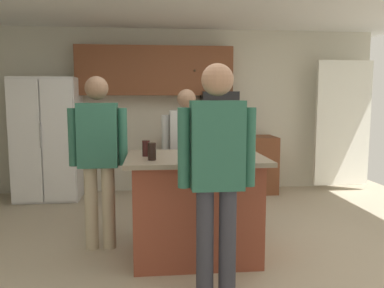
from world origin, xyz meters
name	(u,v)px	position (x,y,z in m)	size (l,w,h in m)	color
floor	(201,256)	(0.00, 0.00, 0.00)	(7.04, 7.04, 0.00)	#B7A88E
back_wall	(180,111)	(0.00, 2.80, 1.30)	(6.40, 0.10, 2.60)	beige
french_door_window_panel	(343,124)	(2.60, 2.40, 1.10)	(0.90, 0.06, 2.00)	white
cabinet_run_upper	(155,71)	(-0.40, 2.60, 1.93)	(2.40, 0.38, 0.75)	brown
cabinet_run_lower	(219,165)	(0.60, 2.48, 0.45)	(1.80, 0.63, 0.90)	brown
refrigerator	(48,139)	(-2.00, 2.38, 0.90)	(0.92, 0.76, 1.81)	white
microwave_over_range	(219,102)	(0.60, 2.50, 1.45)	(0.56, 0.40, 0.32)	black
kitchen_island	(195,206)	(-0.05, 0.03, 0.49)	(1.28, 0.94, 0.97)	brown
person_guest_by_door	(187,149)	(-0.06, 0.85, 0.92)	(0.57, 0.22, 1.61)	#383842
person_guest_left	(98,151)	(-0.98, 0.31, 1.00)	(0.57, 0.23, 1.72)	tan
person_elder_center	(217,166)	(0.01, -0.79, 1.02)	(0.57, 0.23, 1.76)	#383842
glass_pilsner	(146,148)	(-0.51, 0.05, 1.05)	(0.07, 0.07, 0.15)	black
glass_dark_ale	(237,153)	(0.28, -0.25, 1.04)	(0.07, 0.07, 0.12)	black
glass_stout_tall	(152,151)	(-0.46, -0.18, 1.05)	(0.07, 0.07, 0.15)	black
mug_ceramic_white	(240,150)	(0.37, 0.03, 1.02)	(0.13, 0.09, 0.09)	#4C6B99
serving_tray	(209,154)	(0.07, -0.02, 1.00)	(0.44, 0.30, 0.04)	#B7B7BC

